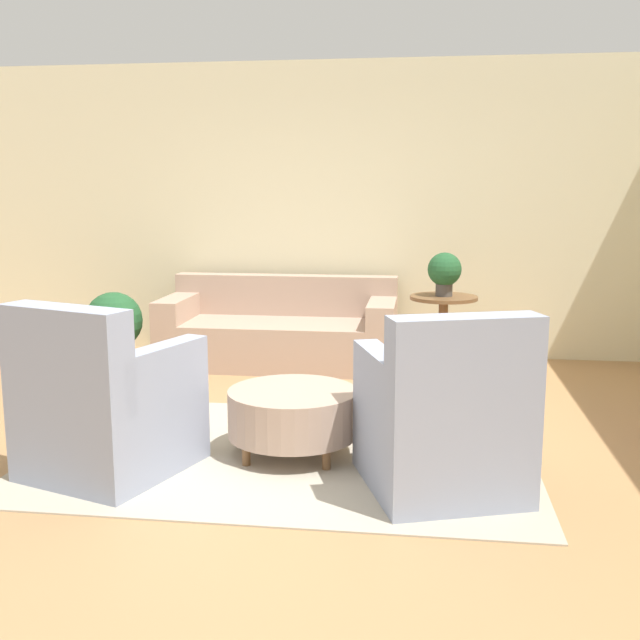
% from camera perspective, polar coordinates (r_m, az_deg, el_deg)
% --- Properties ---
extents(ground_plane, '(16.00, 16.00, 0.00)m').
position_cam_1_polar(ground_plane, '(4.68, -2.78, -10.21)').
color(ground_plane, '#AD7F51').
extents(wall_back, '(9.80, 0.12, 2.80)m').
position_cam_1_polar(wall_back, '(7.33, 1.41, 8.34)').
color(wall_back, beige).
rests_on(wall_back, ground_plane).
extents(rug, '(3.02, 2.01, 0.01)m').
position_cam_1_polar(rug, '(4.68, -2.78, -10.15)').
color(rug, '#B2A893').
rests_on(rug, ground_plane).
extents(couch, '(2.14, 0.92, 0.79)m').
position_cam_1_polar(couch, '(6.95, -3.05, -0.97)').
color(couch, tan).
rests_on(couch, ground_plane).
extents(armchair_left, '(1.00, 1.04, 1.00)m').
position_cam_1_polar(armchair_left, '(4.44, -16.12, -6.52)').
color(armchair_left, '#8E99B2').
rests_on(armchair_left, rug).
extents(armchair_right, '(1.00, 1.04, 1.00)m').
position_cam_1_polar(armchair_right, '(4.08, 9.42, -7.75)').
color(armchair_right, '#8E99B2').
rests_on(armchair_right, rug).
extents(ottoman_table, '(0.79, 0.79, 0.40)m').
position_cam_1_polar(ottoman_table, '(4.60, -2.08, -7.05)').
color(ottoman_table, tan).
rests_on(ottoman_table, rug).
extents(side_table, '(0.58, 0.58, 0.70)m').
position_cam_1_polar(side_table, '(6.54, 9.36, -0.09)').
color(side_table, brown).
rests_on(side_table, ground_plane).
extents(potted_plant_on_side_table, '(0.29, 0.29, 0.37)m').
position_cam_1_polar(potted_plant_on_side_table, '(6.48, 9.47, 3.70)').
color(potted_plant_on_side_table, '#4C4742').
rests_on(potted_plant_on_side_table, side_table).
extents(potted_plant_floor, '(0.51, 0.51, 0.70)m').
position_cam_1_polar(potted_plant_floor, '(6.98, -15.42, -0.45)').
color(potted_plant_floor, '#4C4742').
rests_on(potted_plant_floor, ground_plane).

